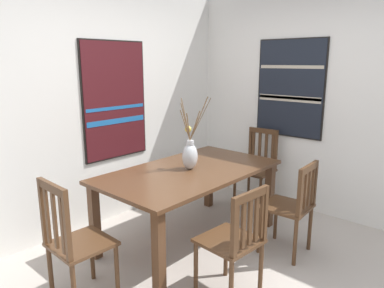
{
  "coord_description": "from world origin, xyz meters",
  "views": [
    {
      "loc": [
        -2.28,
        -1.54,
        1.81
      ],
      "look_at": [
        0.35,
        0.81,
        0.99
      ],
      "focal_mm": 33.48,
      "sensor_mm": 36.0,
      "label": 1
    }
  ],
  "objects_px": {
    "chair_0": "(74,241)",
    "chair_1": "(257,166)",
    "chair_3": "(292,206)",
    "dining_table": "(190,179)",
    "centerpiece_vase": "(190,154)",
    "chair_2": "(235,240)",
    "painting_on_back_wall": "(115,101)",
    "painting_on_side_wall": "(290,89)"
  },
  "relations": [
    {
      "from": "painting_on_back_wall",
      "to": "chair_0",
      "type": "bearing_deg",
      "value": -138.45
    },
    {
      "from": "chair_3",
      "to": "painting_on_side_wall",
      "type": "height_order",
      "value": "painting_on_side_wall"
    },
    {
      "from": "centerpiece_vase",
      "to": "painting_on_side_wall",
      "type": "bearing_deg",
      "value": -9.56
    },
    {
      "from": "dining_table",
      "to": "painting_on_side_wall",
      "type": "xyz_separation_m",
      "value": [
        1.56,
        -0.24,
        0.83
      ]
    },
    {
      "from": "chair_1",
      "to": "painting_on_side_wall",
      "type": "height_order",
      "value": "painting_on_side_wall"
    },
    {
      "from": "dining_table",
      "to": "chair_1",
      "type": "xyz_separation_m",
      "value": [
        1.28,
        0.0,
        -0.15
      ]
    },
    {
      "from": "chair_0",
      "to": "chair_2",
      "type": "relative_size",
      "value": 1.08
    },
    {
      "from": "chair_3",
      "to": "painting_on_back_wall",
      "type": "bearing_deg",
      "value": 105.54
    },
    {
      "from": "painting_on_back_wall",
      "to": "chair_2",
      "type": "bearing_deg",
      "value": -100.8
    },
    {
      "from": "chair_0",
      "to": "painting_on_back_wall",
      "type": "height_order",
      "value": "painting_on_back_wall"
    },
    {
      "from": "centerpiece_vase",
      "to": "painting_on_back_wall",
      "type": "bearing_deg",
      "value": 95.96
    },
    {
      "from": "dining_table",
      "to": "chair_1",
      "type": "height_order",
      "value": "chair_1"
    },
    {
      "from": "chair_0",
      "to": "chair_1",
      "type": "bearing_deg",
      "value": 0.33
    },
    {
      "from": "dining_table",
      "to": "chair_0",
      "type": "relative_size",
      "value": 1.85
    },
    {
      "from": "chair_0",
      "to": "chair_3",
      "type": "relative_size",
      "value": 1.09
    },
    {
      "from": "chair_0",
      "to": "painting_on_side_wall",
      "type": "relative_size",
      "value": 0.84
    },
    {
      "from": "chair_1",
      "to": "chair_2",
      "type": "distance_m",
      "value": 1.95
    },
    {
      "from": "chair_2",
      "to": "painting_on_back_wall",
      "type": "relative_size",
      "value": 0.7
    },
    {
      "from": "centerpiece_vase",
      "to": "chair_0",
      "type": "bearing_deg",
      "value": -178.9
    },
    {
      "from": "chair_0",
      "to": "painting_on_side_wall",
      "type": "xyz_separation_m",
      "value": [
        2.85,
        -0.23,
        0.98
      ]
    },
    {
      "from": "painting_on_back_wall",
      "to": "painting_on_side_wall",
      "type": "relative_size",
      "value": 1.12
    },
    {
      "from": "centerpiece_vase",
      "to": "painting_on_side_wall",
      "type": "xyz_separation_m",
      "value": [
        1.54,
        -0.26,
        0.57
      ]
    },
    {
      "from": "chair_0",
      "to": "chair_1",
      "type": "xyz_separation_m",
      "value": [
        2.58,
        0.01,
        0.0
      ]
    },
    {
      "from": "centerpiece_vase",
      "to": "painting_on_back_wall",
      "type": "xyz_separation_m",
      "value": [
        -0.11,
        1.04,
        0.46
      ]
    },
    {
      "from": "centerpiece_vase",
      "to": "chair_0",
      "type": "relative_size",
      "value": 0.72
    },
    {
      "from": "chair_1",
      "to": "painting_on_side_wall",
      "type": "xyz_separation_m",
      "value": [
        0.27,
        -0.25,
        0.98
      ]
    },
    {
      "from": "centerpiece_vase",
      "to": "chair_3",
      "type": "xyz_separation_m",
      "value": [
        0.43,
        -0.9,
        -0.43
      ]
    },
    {
      "from": "chair_0",
      "to": "chair_1",
      "type": "relative_size",
      "value": 1.02
    },
    {
      "from": "centerpiece_vase",
      "to": "chair_1",
      "type": "height_order",
      "value": "centerpiece_vase"
    },
    {
      "from": "chair_2",
      "to": "painting_on_back_wall",
      "type": "distance_m",
      "value": 2.16
    },
    {
      "from": "dining_table",
      "to": "chair_2",
      "type": "relative_size",
      "value": 2.0
    },
    {
      "from": "chair_0",
      "to": "painting_on_back_wall",
      "type": "distance_m",
      "value": 1.83
    },
    {
      "from": "painting_on_back_wall",
      "to": "centerpiece_vase",
      "type": "bearing_deg",
      "value": -84.04
    },
    {
      "from": "centerpiece_vase",
      "to": "painting_on_side_wall",
      "type": "distance_m",
      "value": 1.66
    },
    {
      "from": "chair_0",
      "to": "chair_2",
      "type": "height_order",
      "value": "chair_0"
    },
    {
      "from": "chair_0",
      "to": "painting_on_back_wall",
      "type": "relative_size",
      "value": 0.75
    },
    {
      "from": "dining_table",
      "to": "chair_2",
      "type": "height_order",
      "value": "chair_2"
    },
    {
      "from": "painting_on_back_wall",
      "to": "painting_on_side_wall",
      "type": "xyz_separation_m",
      "value": [
        1.65,
        -1.3,
        0.11
      ]
    },
    {
      "from": "chair_3",
      "to": "centerpiece_vase",
      "type": "bearing_deg",
      "value": 115.59
    },
    {
      "from": "chair_1",
      "to": "painting_on_back_wall",
      "type": "distance_m",
      "value": 1.94
    },
    {
      "from": "chair_2",
      "to": "chair_3",
      "type": "relative_size",
      "value": 1.01
    },
    {
      "from": "painting_on_back_wall",
      "to": "painting_on_side_wall",
      "type": "bearing_deg",
      "value": -38.3
    }
  ]
}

